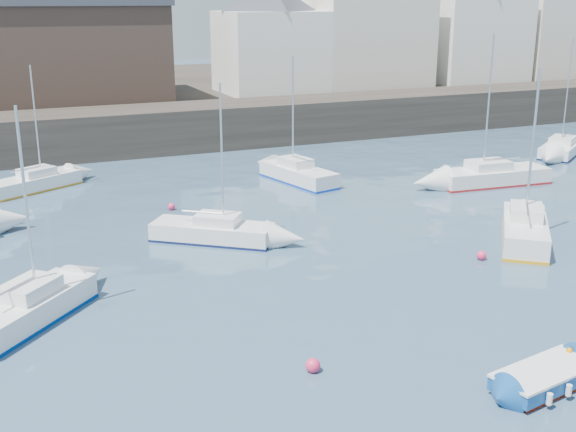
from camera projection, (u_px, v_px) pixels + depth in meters
name	position (u px, v px, depth m)	size (l,w,h in m)	color
water	(454.00, 380.00, 20.43)	(220.00, 220.00, 0.00)	#2D4760
quay_wall	(160.00, 129.00, 50.79)	(90.00, 5.00, 3.00)	#28231E
land_strip	(114.00, 98.00, 66.66)	(90.00, 32.00, 2.80)	#28231E
bldg_east_a	(364.00, 16.00, 62.33)	(13.36, 13.36, 11.80)	beige
bldg_east_b	(472.00, 26.00, 66.30)	(11.88, 11.88, 9.95)	white
bldg_east_c	(549.00, 19.00, 69.53)	(11.14, 11.14, 10.95)	beige
bldg_east_d	(270.00, 36.00, 58.93)	(11.14, 11.14, 8.95)	white
warehouse	(53.00, 49.00, 54.08)	(16.40, 10.40, 7.60)	#3D2D26
blue_dinghy	(545.00, 377.00, 19.90)	(3.38, 1.96, 0.61)	#921B00
sailboat_a	(27.00, 309.00, 23.86)	(5.09, 5.20, 7.17)	white
sailboat_b	(213.00, 231.00, 31.94)	(5.38, 4.65, 6.98)	white
sailboat_c	(525.00, 229.00, 31.79)	(5.03, 5.61, 7.55)	white
sailboat_d	(492.00, 176.00, 41.61)	(6.79, 2.63, 8.48)	white
sailboat_f	(298.00, 173.00, 42.13)	(3.00, 5.82, 7.24)	white
sailboat_g	(563.00, 147.00, 49.77)	(6.23, 5.18, 7.86)	white
sailboat_h	(34.00, 182.00, 40.40)	(5.49, 4.11, 6.88)	white
buoy_near	(313.00, 372.00, 20.88)	(0.44, 0.44, 0.44)	#EE2D5E
buoy_mid	(481.00, 260.00, 29.79)	(0.40, 0.40, 0.40)	#EE2D5E
buoy_far	(172.00, 210.00, 36.75)	(0.37, 0.37, 0.37)	#EE2D5E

